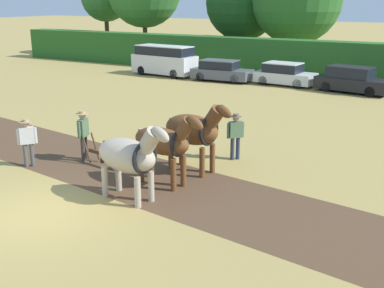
# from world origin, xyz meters

# --- Properties ---
(ground_plane) EXTENTS (240.00, 240.00, 0.00)m
(ground_plane) POSITION_xyz_m (0.00, 0.00, 0.00)
(ground_plane) COLOR #A88E4C
(plowed_furrow_strip) EXTENTS (34.33, 8.31, 0.01)m
(plowed_furrow_strip) POSITION_xyz_m (-3.47, 4.14, 0.00)
(plowed_furrow_strip) COLOR brown
(plowed_furrow_strip) RESTS_ON ground
(hedgerow) EXTENTS (56.25, 1.71, 2.69)m
(hedgerow) POSITION_xyz_m (0.00, 26.38, 1.34)
(hedgerow) COLOR #286023
(hedgerow) RESTS_ON ground
(tree_center_left) EXTENTS (6.60, 6.60, 8.50)m
(tree_center_left) POSITION_xyz_m (-8.80, 32.61, 5.19)
(tree_center_left) COLOR #4C3823
(tree_center_left) RESTS_ON ground
(draft_horse_lead_left) EXTENTS (2.74, 1.26, 2.41)m
(draft_horse_lead_left) POSITION_xyz_m (1.51, 1.94, 1.33)
(draft_horse_lead_left) COLOR #B2A38E
(draft_horse_lead_left) RESTS_ON ground
(draft_horse_lead_right) EXTENTS (2.73, 1.13, 2.42)m
(draft_horse_lead_right) POSITION_xyz_m (1.72, 3.42, 1.37)
(draft_horse_lead_right) COLOR brown
(draft_horse_lead_right) RESTS_ON ground
(draft_horse_trail_left) EXTENTS (2.70, 1.30, 2.48)m
(draft_horse_trail_left) POSITION_xyz_m (1.92, 4.89, 1.43)
(draft_horse_trail_left) COLOR brown
(draft_horse_trail_left) RESTS_ON ground
(plow) EXTENTS (1.71, 0.56, 1.13)m
(plow) POSITION_xyz_m (-0.88, 3.78, 0.32)
(plow) COLOR #4C331E
(plow) RESTS_ON ground
(farmer_at_plow) EXTENTS (0.45, 0.67, 1.80)m
(farmer_at_plow) POSITION_xyz_m (-2.03, 3.97, 1.07)
(farmer_at_plow) COLOR #38332D
(farmer_at_plow) RESTS_ON ground
(farmer_beside_team) EXTENTS (0.46, 0.51, 1.67)m
(farmer_beside_team) POSITION_xyz_m (2.56, 6.72, 0.97)
(farmer_beside_team) COLOR #28334C
(farmer_beside_team) RESTS_ON ground
(farmer_onlooker_left) EXTENTS (0.47, 0.51, 1.68)m
(farmer_onlooker_left) POSITION_xyz_m (-3.23, 2.52, 0.98)
(farmer_onlooker_left) COLOR #4C4C4C
(farmer_onlooker_left) RESTS_ON ground
(parked_van) EXTENTS (5.14, 2.32, 2.21)m
(parked_van) POSITION_xyz_m (-10.44, 22.16, 1.13)
(parked_van) COLOR silver
(parked_van) RESTS_ON ground
(parked_car_left) EXTENTS (4.24, 1.86, 1.46)m
(parked_car_left) POSITION_xyz_m (-5.57, 21.94, 0.70)
(parked_car_left) COLOR #565B66
(parked_car_left) RESTS_ON ground
(parked_car_center_left) EXTENTS (4.03, 2.12, 1.48)m
(parked_car_center_left) POSITION_xyz_m (-1.17, 22.57, 0.71)
(parked_car_center_left) COLOR silver
(parked_car_center_left) RESTS_ON ground
(parked_car_center) EXTENTS (4.62, 2.46, 1.58)m
(parked_car_center) POSITION_xyz_m (3.32, 22.06, 0.76)
(parked_car_center) COLOR black
(parked_car_center) RESTS_ON ground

